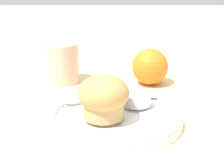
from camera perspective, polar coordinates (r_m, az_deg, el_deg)
The scene contains 8 objects.
ground_plane at distance 0.67m, azimuth 0.86°, elevation -6.19°, with size 3.00×3.00×0.00m, color beige.
plate at distance 0.67m, azimuth 0.93°, elevation -5.17°, with size 0.23×0.23×0.02m.
muffin at distance 0.63m, azimuth -1.13°, elevation -1.97°, with size 0.09×0.09×0.07m.
cream_ramekin at distance 0.70m, azimuth 3.82°, elevation -2.14°, with size 0.06×0.06×0.02m.
berry_pair at distance 0.72m, azimuth 2.18°, elevation -1.82°, with size 0.03×0.02×0.02m.
butter_knife at distance 0.72m, azimuth 1.10°, elevation -2.17°, with size 0.20×0.05×0.00m.
orange_fruit at distance 0.85m, azimuth 5.99°, elevation 2.63°, with size 0.08×0.08×0.08m.
juice_glass at distance 0.87m, azimuth -7.29°, elevation 3.21°, with size 0.07×0.07×0.09m.
Camera 1 is at (-0.01, -0.60, 0.29)m, focal length 60.00 mm.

